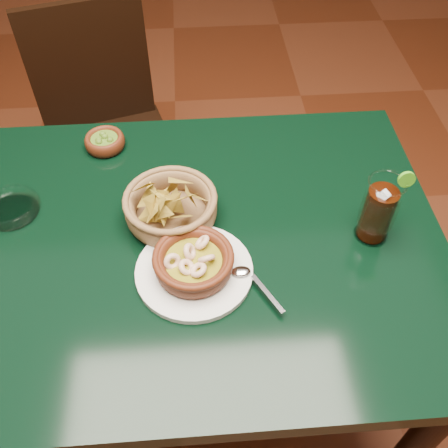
{
  "coord_description": "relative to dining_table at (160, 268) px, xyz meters",
  "views": [
    {
      "loc": [
        0.09,
        -0.66,
        1.55
      ],
      "look_at": [
        0.14,
        -0.02,
        0.81
      ],
      "focal_mm": 40.0,
      "sensor_mm": 36.0,
      "label": 1
    }
  ],
  "objects": [
    {
      "name": "guacamole_ramekin",
      "position": [
        -0.13,
        0.3,
        0.12
      ],
      "size": [
        0.12,
        0.12,
        0.04
      ],
      "color": "#431A0B",
      "rests_on": "dining_table"
    },
    {
      "name": "chip_basket",
      "position": [
        0.03,
        0.06,
        0.14
      ],
      "size": [
        0.23,
        0.23,
        0.14
      ],
      "color": "brown",
      "rests_on": "dining_table"
    },
    {
      "name": "shrimp_plate",
      "position": [
        0.08,
        -0.09,
        0.13
      ],
      "size": [
        0.28,
        0.23,
        0.07
      ],
      "color": "silver",
      "rests_on": "dining_table"
    },
    {
      "name": "glass_ashtray",
      "position": [
        -0.31,
        0.1,
        0.11
      ],
      "size": [
        0.13,
        0.13,
        0.03
      ],
      "color": "white",
      "rests_on": "dining_table"
    },
    {
      "name": "cola_drink",
      "position": [
        0.45,
        -0.02,
        0.17
      ],
      "size": [
        0.15,
        0.15,
        0.17
      ],
      "color": "white",
      "rests_on": "dining_table"
    },
    {
      "name": "dining_table",
      "position": [
        0.0,
        0.0,
        0.0
      ],
      "size": [
        1.2,
        0.8,
        0.75
      ],
      "color": "black",
      "rests_on": "ground"
    },
    {
      "name": "dining_chair",
      "position": [
        -0.2,
        0.7,
        -0.17
      ],
      "size": [
        0.5,
        0.5,
        0.88
      ],
      "color": "black",
      "rests_on": "ground"
    },
    {
      "name": "ground",
      "position": [
        0.0,
        0.0,
        -0.65
      ],
      "size": [
        7.0,
        7.0,
        0.0
      ],
      "primitive_type": "plane",
      "color": "#471C0C",
      "rests_on": "ground"
    }
  ]
}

